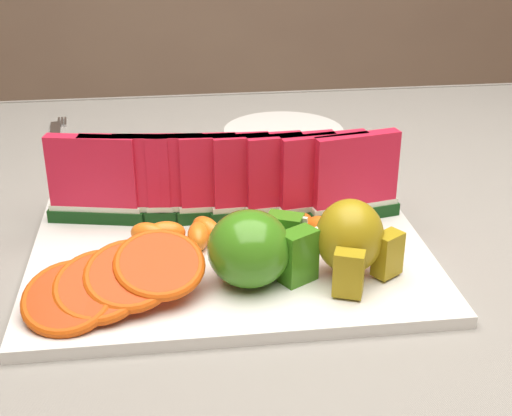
{
  "coord_description": "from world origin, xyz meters",
  "views": [
    {
      "loc": [
        -0.1,
        -0.72,
        1.12
      ],
      "look_at": [
        -0.02,
        -0.07,
        0.81
      ],
      "focal_mm": 50.0,
      "sensor_mm": 36.0,
      "label": 1
    }
  ],
  "objects_px": {
    "apple_cluster": "(257,249)",
    "side_plate": "(284,133)",
    "platter": "(231,254)",
    "pear_cluster": "(352,239)",
    "fork": "(56,139)"
  },
  "relations": [
    {
      "from": "apple_cluster",
      "to": "fork",
      "type": "xyz_separation_m",
      "value": [
        -0.24,
        0.45,
        -0.04
      ]
    },
    {
      "from": "apple_cluster",
      "to": "pear_cluster",
      "type": "bearing_deg",
      "value": -2.39
    },
    {
      "from": "apple_cluster",
      "to": "platter",
      "type": "bearing_deg",
      "value": 106.77
    },
    {
      "from": "apple_cluster",
      "to": "side_plate",
      "type": "xyz_separation_m",
      "value": [
        0.1,
        0.43,
        -0.04
      ]
    },
    {
      "from": "pear_cluster",
      "to": "fork",
      "type": "bearing_deg",
      "value": 126.05
    },
    {
      "from": "fork",
      "to": "pear_cluster",
      "type": "bearing_deg",
      "value": -53.95
    },
    {
      "from": "apple_cluster",
      "to": "side_plate",
      "type": "relative_size",
      "value": 0.53
    },
    {
      "from": "platter",
      "to": "side_plate",
      "type": "relative_size",
      "value": 1.95
    },
    {
      "from": "pear_cluster",
      "to": "fork",
      "type": "relative_size",
      "value": 0.44
    },
    {
      "from": "pear_cluster",
      "to": "fork",
      "type": "height_order",
      "value": "pear_cluster"
    },
    {
      "from": "platter",
      "to": "apple_cluster",
      "type": "height_order",
      "value": "apple_cluster"
    },
    {
      "from": "platter",
      "to": "apple_cluster",
      "type": "distance_m",
      "value": 0.08
    },
    {
      "from": "platter",
      "to": "pear_cluster",
      "type": "xyz_separation_m",
      "value": [
        0.11,
        -0.07,
        0.04
      ]
    },
    {
      "from": "platter",
      "to": "side_plate",
      "type": "height_order",
      "value": "platter"
    },
    {
      "from": "side_plate",
      "to": "fork",
      "type": "relative_size",
      "value": 1.05
    }
  ]
}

